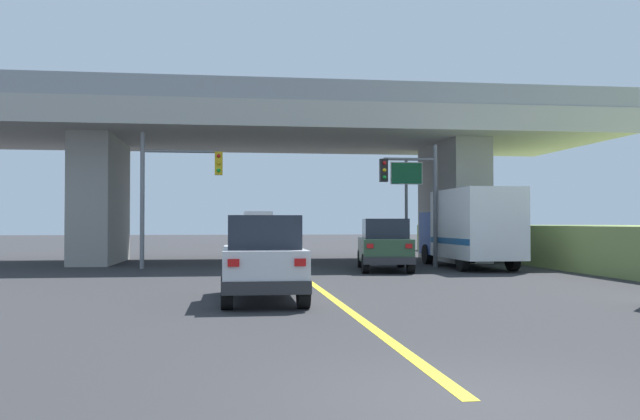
% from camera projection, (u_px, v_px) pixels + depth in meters
% --- Properties ---
extents(ground, '(160.00, 160.00, 0.00)m').
position_uv_depth(ground, '(282.00, 262.00, 32.86)').
color(ground, '#2B2B2D').
extents(overpass_bridge, '(30.59, 10.60, 7.81)m').
position_uv_depth(overpass_bridge, '(283.00, 148.00, 32.97)').
color(overpass_bridge, '#A8A59E').
rests_on(overpass_bridge, ground).
extents(lane_divider_stripe, '(0.20, 23.47, 0.01)m').
position_uv_depth(lane_divider_stripe, '(321.00, 290.00, 18.64)').
color(lane_divider_stripe, yellow).
rests_on(lane_divider_stripe, ground).
extents(suv_lead, '(1.89, 4.44, 2.02)m').
position_uv_depth(suv_lead, '(262.00, 258.00, 16.13)').
color(suv_lead, silver).
rests_on(suv_lead, ground).
extents(suv_crossing, '(2.50, 4.83, 2.02)m').
position_uv_depth(suv_crossing, '(384.00, 245.00, 26.62)').
color(suv_crossing, '#2D4C33').
rests_on(suv_crossing, ground).
extents(box_truck, '(2.33, 6.99, 3.22)m').
position_uv_depth(box_truck, '(470.00, 227.00, 28.09)').
color(box_truck, navy).
rests_on(box_truck, ground).
extents(traffic_signal_nearside, '(2.46, 0.36, 5.15)m').
position_uv_depth(traffic_signal_nearside, '(416.00, 190.00, 28.50)').
color(traffic_signal_nearside, '#56595E').
rests_on(traffic_signal_nearside, ground).
extents(traffic_signal_farside, '(3.33, 0.36, 5.56)m').
position_uv_depth(traffic_signal_farside, '(170.00, 183.00, 27.84)').
color(traffic_signal_farside, slate).
rests_on(traffic_signal_farside, ground).
extents(highway_sign, '(1.53, 0.17, 4.88)m').
position_uv_depth(highway_sign, '(406.00, 186.00, 31.90)').
color(highway_sign, slate).
rests_on(highway_sign, ground).
extents(semi_truck_distant, '(2.33, 6.97, 2.85)m').
position_uv_depth(semi_truck_distant, '(257.00, 227.00, 59.00)').
color(semi_truck_distant, navy).
rests_on(semi_truck_distant, ground).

